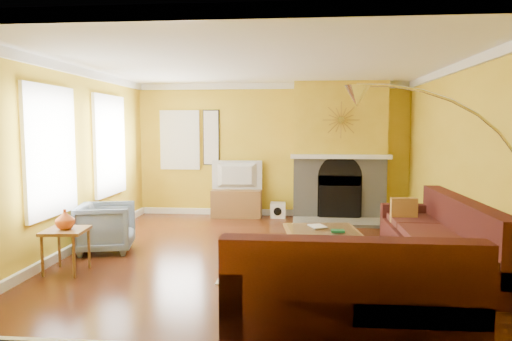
# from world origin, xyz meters

# --- Properties ---
(floor) EXTENTS (5.50, 6.00, 0.02)m
(floor) POSITION_xyz_m (0.00, 0.00, -0.01)
(floor) COLOR #602B14
(floor) RESTS_ON ground
(ceiling) EXTENTS (5.50, 6.00, 0.02)m
(ceiling) POSITION_xyz_m (0.00, 0.00, 2.71)
(ceiling) COLOR white
(ceiling) RESTS_ON ground
(wall_back) EXTENTS (5.50, 0.02, 2.70)m
(wall_back) POSITION_xyz_m (0.00, 3.01, 1.35)
(wall_back) COLOR gold
(wall_back) RESTS_ON ground
(wall_front) EXTENTS (5.50, 0.02, 2.70)m
(wall_front) POSITION_xyz_m (0.00, -3.01, 1.35)
(wall_front) COLOR gold
(wall_front) RESTS_ON ground
(wall_left) EXTENTS (0.02, 6.00, 2.70)m
(wall_left) POSITION_xyz_m (-2.76, 0.00, 1.35)
(wall_left) COLOR gold
(wall_left) RESTS_ON ground
(wall_right) EXTENTS (0.02, 6.00, 2.70)m
(wall_right) POSITION_xyz_m (2.76, 0.00, 1.35)
(wall_right) COLOR gold
(wall_right) RESTS_ON ground
(baseboard) EXTENTS (5.50, 6.00, 0.12)m
(baseboard) POSITION_xyz_m (0.00, 0.00, 0.06)
(baseboard) COLOR white
(baseboard) RESTS_ON floor
(crown_molding) EXTENTS (5.50, 6.00, 0.12)m
(crown_molding) POSITION_xyz_m (0.00, 0.00, 2.64)
(crown_molding) COLOR white
(crown_molding) RESTS_ON ceiling
(window_left_near) EXTENTS (0.06, 1.22, 1.72)m
(window_left_near) POSITION_xyz_m (-2.72, 1.30, 1.50)
(window_left_near) COLOR white
(window_left_near) RESTS_ON wall_left
(window_left_far) EXTENTS (0.06, 1.22, 1.72)m
(window_left_far) POSITION_xyz_m (-2.72, -0.60, 1.50)
(window_left_far) COLOR white
(window_left_far) RESTS_ON wall_left
(window_back) EXTENTS (0.82, 0.06, 1.22)m
(window_back) POSITION_xyz_m (-1.90, 2.96, 1.55)
(window_back) COLOR white
(window_back) RESTS_ON wall_back
(wall_art) EXTENTS (0.34, 0.04, 1.14)m
(wall_art) POSITION_xyz_m (-1.25, 2.97, 1.60)
(wall_art) COLOR white
(wall_art) RESTS_ON wall_back
(fireplace) EXTENTS (1.80, 0.40, 2.70)m
(fireplace) POSITION_xyz_m (1.35, 2.80, 1.35)
(fireplace) COLOR gray
(fireplace) RESTS_ON floor
(mantel) EXTENTS (1.92, 0.22, 0.08)m
(mantel) POSITION_xyz_m (1.35, 2.56, 1.25)
(mantel) COLOR white
(mantel) RESTS_ON fireplace
(hearth) EXTENTS (1.80, 0.70, 0.06)m
(hearth) POSITION_xyz_m (1.35, 2.25, 0.03)
(hearth) COLOR gray
(hearth) RESTS_ON floor
(sunburst) EXTENTS (0.70, 0.04, 0.70)m
(sunburst) POSITION_xyz_m (1.35, 2.57, 1.95)
(sunburst) COLOR olive
(sunburst) RESTS_ON fireplace
(rug) EXTENTS (2.40, 1.80, 0.02)m
(rug) POSITION_xyz_m (0.78, -0.37, 0.01)
(rug) COLOR beige
(rug) RESTS_ON floor
(sectional_sofa) EXTENTS (2.87, 3.73, 0.90)m
(sectional_sofa) POSITION_xyz_m (1.31, -0.83, 0.45)
(sectional_sofa) COLOR #471916
(sectional_sofa) RESTS_ON floor
(coffee_table) EXTENTS (1.12, 1.12, 0.40)m
(coffee_table) POSITION_xyz_m (0.87, -0.02, 0.20)
(coffee_table) COLOR white
(coffee_table) RESTS_ON floor
(media_console) EXTENTS (1.00, 0.45, 0.55)m
(media_console) POSITION_xyz_m (-0.70, 2.76, 0.28)
(media_console) COLOR olive
(media_console) RESTS_ON floor
(tv) EXTENTS (1.03, 0.17, 0.59)m
(tv) POSITION_xyz_m (-0.70, 2.76, 0.84)
(tv) COLOR black
(tv) RESTS_ON media_console
(subwoofer) EXTENTS (0.30, 0.30, 0.30)m
(subwoofer) POSITION_xyz_m (0.14, 2.76, 0.15)
(subwoofer) COLOR white
(subwoofer) RESTS_ON floor
(armchair) EXTENTS (0.93, 0.91, 0.71)m
(armchair) POSITION_xyz_m (-2.26, 0.03, 0.35)
(armchair) COLOR slate
(armchair) RESTS_ON floor
(side_table) EXTENTS (0.55, 0.55, 0.55)m
(side_table) POSITION_xyz_m (-2.35, -0.97, 0.28)
(side_table) COLOR olive
(side_table) RESTS_ON floor
(vase) EXTENTS (0.26, 0.26, 0.25)m
(vase) POSITION_xyz_m (-2.35, -0.97, 0.67)
(vase) COLOR #D8591E
(vase) RESTS_ON side_table
(book) EXTENTS (0.29, 0.33, 0.03)m
(book) POSITION_xyz_m (0.72, 0.08, 0.41)
(book) COLOR white
(book) RESTS_ON coffee_table
(arc_lamp) EXTENTS (1.35, 0.36, 2.12)m
(arc_lamp) POSITION_xyz_m (1.63, -2.80, 1.06)
(arc_lamp) COLOR silver
(arc_lamp) RESTS_ON floor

